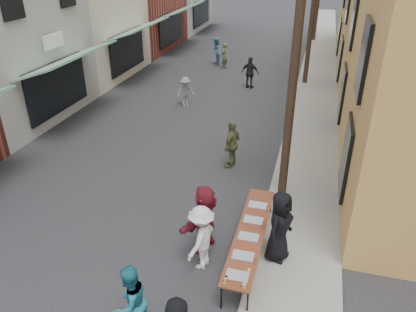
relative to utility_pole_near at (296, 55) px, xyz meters
The scene contains 24 objects.
ground 6.91m from the utility_pole_near, 145.10° to the right, with size 120.00×120.00×0.00m, color #28282B.
sidewalk 12.82m from the utility_pole_near, 86.66° to the left, with size 2.20×60.00×0.10m, color gray.
storefront_row 18.65m from the utility_pole_near, 140.09° to the left, with size 8.00×37.00×9.00m.
utility_pole_near is the anchor object (origin of this frame).
utility_pole_mid 12.00m from the utility_pole_near, 90.00° to the left, with size 0.26×0.26×9.00m, color #2D2116.
serving_table 4.92m from the utility_pole_near, 99.14° to the right, with size 0.70×4.00×0.75m.
catering_tray_sausage 6.05m from the utility_pole_near, 96.00° to the right, with size 0.50×0.33×0.08m, color maroon.
catering_tray_foil_b 5.56m from the utility_pole_near, 96.94° to the right, with size 0.50×0.33×0.08m, color #B2B2B7.
catering_tray_buns 5.06m from the utility_pole_near, 98.35° to the right, with size 0.50×0.33×0.08m, color tan.
catering_tray_foil_d 4.62m from the utility_pole_near, 100.47° to the right, with size 0.50×0.33×0.08m, color #B2B2B7.
catering_tray_buns_end 4.25m from the utility_pole_near, 103.99° to the right, with size 0.50×0.33×0.08m, color tan.
condiment_jar_a 6.31m from the utility_pole_near, 98.10° to the right, with size 0.07×0.07×0.08m, color #A57F26.
condiment_jar_b 6.23m from the utility_pole_near, 98.26° to the right, with size 0.07×0.07×0.08m, color #A57F26.
condiment_jar_c 6.15m from the utility_pole_near, 98.43° to the right, with size 0.07×0.07×0.08m, color #A57F26.
cup_stack 6.23m from the utility_pole_near, 93.43° to the right, with size 0.08×0.08×0.12m, color tan.
guest_front_c 7.48m from the utility_pole_near, 111.47° to the right, with size 0.84×0.65×1.72m, color teal.
guest_front_d 5.49m from the utility_pole_near, 112.57° to the right, with size 1.12×0.65×1.74m, color white.
guest_front_e 4.33m from the utility_pole_near, 145.05° to the left, with size 1.04×0.43×1.77m, color #656B3E.
guest_queue_back 5.03m from the utility_pole_near, 118.60° to the right, with size 1.74×0.55×1.87m, color maroon.
server 4.64m from the utility_pole_near, 86.28° to the right, with size 0.92×0.60×1.89m, color black.
passerby_left 9.51m from the utility_pole_near, 128.82° to the left, with size 0.94×0.54×1.46m, color gray.
passerby_mid 11.41m from the utility_pole_near, 105.66° to the left, with size 1.02×0.42×1.74m, color black.
passerby_right 15.34m from the utility_pole_near, 110.55° to the left, with size 0.59×0.39×1.61m, color #516138.
passerby_far 16.15m from the utility_pole_near, 112.16° to the left, with size 0.88×0.68×1.80m, color #5582A5.
Camera 1 is at (4.92, -8.22, 7.17)m, focal length 35.00 mm.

